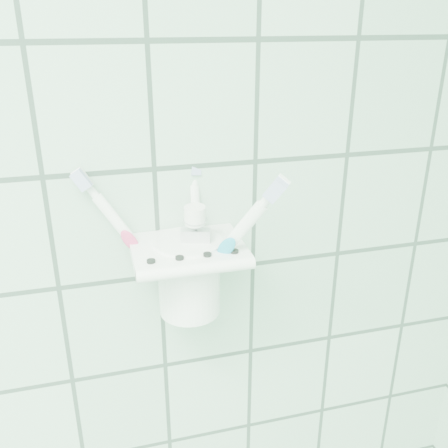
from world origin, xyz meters
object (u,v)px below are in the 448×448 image
(holder_bracket, at_px, (188,251))
(toothbrush_pink, at_px, (179,227))
(cup, at_px, (189,273))
(toothpaste_tube, at_px, (197,247))
(toothbrush_blue, at_px, (198,239))
(toothbrush_orange, at_px, (178,218))

(holder_bracket, xyz_separation_m, toothbrush_pink, (-0.01, 0.01, 0.03))
(cup, relative_size, toothpaste_tube, 0.72)
(toothbrush_blue, bearing_deg, toothbrush_orange, 127.30)
(holder_bracket, xyz_separation_m, cup, (0.00, 0.00, -0.03))
(toothbrush_pink, bearing_deg, toothbrush_orange, 87.10)
(cup, bearing_deg, holder_bracket, -110.39)
(cup, relative_size, toothbrush_blue, 0.54)
(cup, height_order, toothbrush_blue, toothbrush_blue)
(toothbrush_blue, height_order, toothpaste_tube, toothbrush_blue)
(toothbrush_orange, bearing_deg, toothpaste_tube, 5.14)
(toothbrush_blue, xyz_separation_m, toothpaste_tube, (-0.00, 0.01, -0.01))
(toothbrush_blue, bearing_deg, cup, 133.49)
(cup, xyz_separation_m, toothpaste_tube, (0.01, 0.00, 0.03))
(cup, bearing_deg, toothbrush_orange, 128.77)
(toothbrush_pink, bearing_deg, toothbrush_blue, -23.14)
(toothbrush_pink, bearing_deg, toothpaste_tube, 0.26)
(toothbrush_pink, distance_m, toothpaste_tube, 0.03)
(holder_bracket, bearing_deg, cup, 69.61)
(holder_bracket, bearing_deg, toothpaste_tube, 23.46)
(toothpaste_tube, bearing_deg, toothbrush_blue, -72.69)
(toothbrush_pink, bearing_deg, holder_bracket, -35.39)
(holder_bracket, xyz_separation_m, toothbrush_blue, (0.01, -0.00, 0.02))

